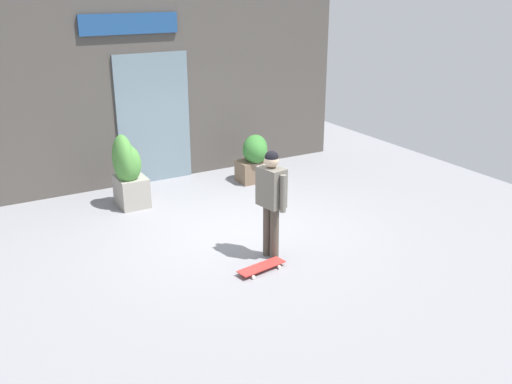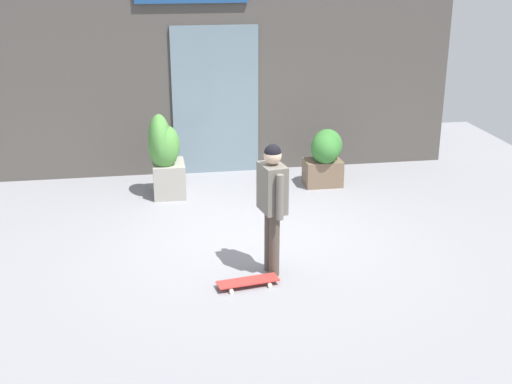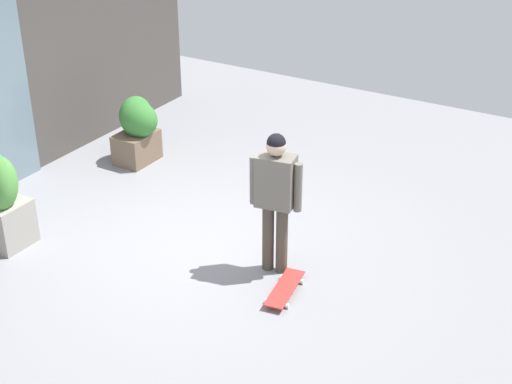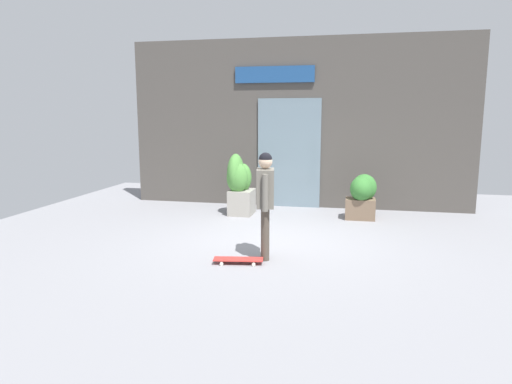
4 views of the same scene
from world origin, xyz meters
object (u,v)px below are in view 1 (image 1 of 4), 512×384
skateboard (261,267)px  planter_box_right (128,170)px  planter_box_left (254,156)px  skateboarder (271,194)px

skateboard → planter_box_right: 3.51m
skateboard → planter_box_left: 3.93m
skateboarder → planter_box_right: bearing=-78.9°
skateboarder → planter_box_left: skateboarder is taller
planter_box_left → planter_box_right: planter_box_right is taller
skateboarder → planter_box_left: (1.50, 3.12, -0.47)m
skateboard → planter_box_left: bearing=-127.3°
planter_box_right → skateboard: bearing=-76.1°
skateboarder → planter_box_left: bearing=-125.7°
skateboarder → skateboard: skateboarder is taller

